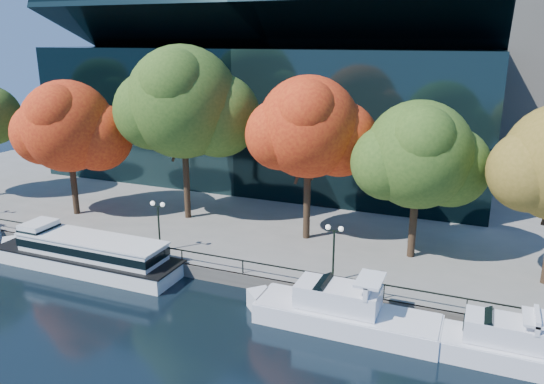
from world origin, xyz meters
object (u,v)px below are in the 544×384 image
at_px(lamp_2, 334,240).
at_px(cruiser_near, 338,310).
at_px(tree_1, 69,128).
at_px(tour_boat, 83,252).
at_px(lamp_1, 158,215).
at_px(cruiser_far, 502,345).
at_px(tree_4, 420,157).
at_px(tree_3, 310,129).
at_px(tree_2, 184,105).

bearing_deg(lamp_2, cruiser_near, -69.36).
bearing_deg(tree_1, tour_boat, -46.34).
bearing_deg(lamp_2, lamp_1, 180.00).
distance_m(tour_boat, cruiser_far, 29.67).
distance_m(tree_1, tree_4, 30.93).
relative_size(tour_boat, tree_4, 1.41).
xyz_separation_m(cruiser_near, tree_1, (-27.93, 8.79, 8.05)).
relative_size(tree_1, lamp_1, 3.11).
xyz_separation_m(tree_1, lamp_2, (26.39, -4.69, -5.18)).
relative_size(tour_boat, tree_3, 1.25).
bearing_deg(tree_4, lamp_1, -161.16).
xyz_separation_m(tree_4, lamp_1, (-18.51, -6.32, -4.79)).
xyz_separation_m(cruiser_near, tree_4, (2.96, 10.41, 7.65)).
bearing_deg(lamp_2, tree_3, 120.73).
distance_m(tree_1, lamp_1, 14.22).
distance_m(tree_1, tree_2, 11.08).
bearing_deg(tree_4, lamp_2, -125.48).
height_order(cruiser_far, tree_1, tree_1).
relative_size(tree_2, lamp_1, 3.87).
xyz_separation_m(tree_1, tree_3, (22.23, 2.29, 0.98)).
distance_m(cruiser_far, tree_1, 39.05).
height_order(cruiser_near, tree_1, tree_1).
xyz_separation_m(tree_3, lamp_1, (-9.85, -6.99, -6.16)).
bearing_deg(cruiser_near, lamp_1, 165.24).
height_order(cruiser_near, tree_4, tree_4).
xyz_separation_m(cruiser_near, cruiser_far, (9.21, -0.11, -0.08)).
relative_size(tree_3, tree_4, 1.12).
xyz_separation_m(tour_boat, tree_1, (-7.49, 7.85, 7.81)).
bearing_deg(tour_boat, tree_4, 22.04).
xyz_separation_m(tree_1, tree_4, (30.89, 1.62, -0.40)).
relative_size(tree_4, lamp_1, 2.95).
bearing_deg(tree_1, cruiser_near, -17.47).
bearing_deg(lamp_1, tree_1, 159.24).
relative_size(tree_2, tree_3, 1.17).
relative_size(cruiser_near, tree_3, 0.93).
bearing_deg(tree_2, tree_1, -163.67).
bearing_deg(cruiser_far, tree_3, 143.09).
distance_m(tree_2, tree_3, 11.92).
bearing_deg(cruiser_near, tree_3, 117.20).
bearing_deg(cruiser_far, tree_4, 120.71).
relative_size(tree_3, lamp_2, 3.32).
bearing_deg(tree_4, tour_boat, -157.96).
distance_m(lamp_1, lamp_2, 14.01).
relative_size(tour_boat, lamp_2, 4.16).
height_order(tour_boat, lamp_2, lamp_2).
relative_size(tree_1, tree_2, 0.80).
distance_m(tour_boat, lamp_1, 6.38).
xyz_separation_m(cruiser_far, tree_1, (-37.14, 8.90, 8.13)).
relative_size(cruiser_far, lamp_1, 2.47).
xyz_separation_m(cruiser_far, lamp_2, (-10.75, 4.21, 2.95)).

